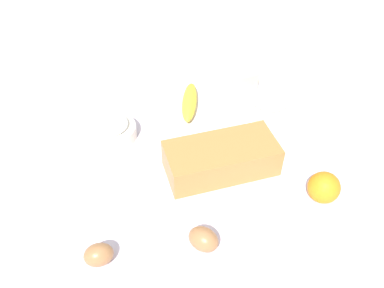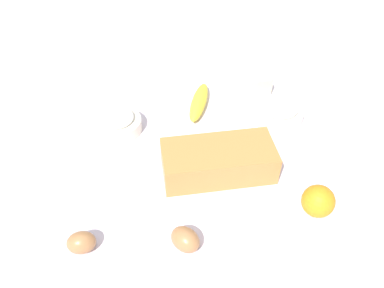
# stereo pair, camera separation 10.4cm
# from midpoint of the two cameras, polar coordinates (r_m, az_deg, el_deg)

# --- Properties ---
(ground_plane) EXTENTS (2.40, 2.40, 0.02)m
(ground_plane) POSITION_cam_midpoint_polar(r_m,az_deg,el_deg) (1.08, 2.77, -2.08)
(ground_plane) COLOR silver
(loaf_pan) EXTENTS (0.29, 0.14, 0.08)m
(loaf_pan) POSITION_cam_midpoint_polar(r_m,az_deg,el_deg) (1.00, 6.78, -2.48)
(loaf_pan) COLOR #B77A3D
(loaf_pan) RESTS_ON ground_plane
(flour_bowl) EXTENTS (0.14, 0.14, 0.07)m
(flour_bowl) POSITION_cam_midpoint_polar(r_m,az_deg,el_deg) (1.20, 14.82, 4.44)
(flour_bowl) COLOR silver
(flour_bowl) RESTS_ON ground_plane
(sugar_bowl) EXTENTS (0.13, 0.13, 0.06)m
(sugar_bowl) POSITION_cam_midpoint_polar(r_m,az_deg,el_deg) (1.14, -8.06, 2.97)
(sugar_bowl) COLOR silver
(sugar_bowl) RESTS_ON ground_plane
(banana) EXTENTS (0.10, 0.19, 0.04)m
(banana) POSITION_cam_midpoint_polar(r_m,az_deg,el_deg) (1.22, 3.47, 5.94)
(banana) COLOR yellow
(banana) RESTS_ON ground_plane
(orange_fruit) EXTENTS (0.08, 0.08, 0.08)m
(orange_fruit) POSITION_cam_midpoint_polar(r_m,az_deg,el_deg) (0.97, 20.63, -7.83)
(orange_fruit) COLOR orange
(orange_fruit) RESTS_ON ground_plane
(butter_block) EXTENTS (0.10, 0.08, 0.06)m
(butter_block) POSITION_cam_midpoint_polar(r_m,az_deg,el_deg) (1.30, 11.31, 8.29)
(butter_block) COLOR #F4EDB2
(butter_block) RESTS_ON ground_plane
(egg_near_butter) EXTENTS (0.08, 0.09, 0.05)m
(egg_near_butter) POSITION_cam_midpoint_polar(r_m,az_deg,el_deg) (0.87, 2.56, -13.71)
(egg_near_butter) COLOR #A16C41
(egg_near_butter) RESTS_ON ground_plane
(egg_beside_bowl) EXTENTS (0.06, 0.05, 0.05)m
(egg_beside_bowl) POSITION_cam_midpoint_polar(r_m,az_deg,el_deg) (0.88, -12.28, -13.83)
(egg_beside_bowl) COLOR #A06B41
(egg_beside_bowl) RESTS_ON ground_plane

